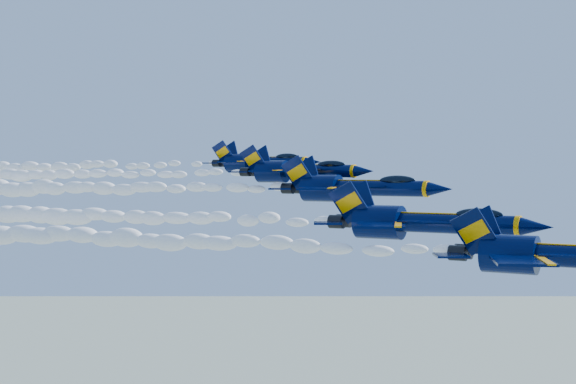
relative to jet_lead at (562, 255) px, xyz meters
The scene contains 10 objects.
jet_lead is the anchor object (origin of this frame).
smoke_trail_jet_lead 34.63m from the jet_lead, behind, with size 54.38×2.22×2.00m, color white.
jet_second 14.43m from the jet_lead, 150.77° to the left, with size 18.55×15.22×6.89m.
smoke_trail_jet_second 48.17m from the jet_lead, behind, with size 54.38×2.36×2.13m, color white.
jet_third 29.11m from the jet_lead, 144.11° to the left, with size 17.92×14.70×6.66m.
smoke_trail_jet_third 60.72m from the jet_lead, 163.81° to the left, with size 54.38×2.28×2.06m, color white.
jet_fourth 38.63m from the jet_lead, 146.91° to the left, with size 15.95×13.09×5.93m.
smoke_trail_jet_fourth 69.43m from the jet_lead, 162.46° to the left, with size 54.38×2.03×1.83m, color white.
jet_fifth 50.13m from the jet_lead, 146.07° to the left, with size 14.92×12.24×5.54m.
smoke_trail_jet_fifth 80.00m from the jet_lead, 159.65° to the left, with size 54.38×1.90×1.71m, color white.
Camera 1 is at (27.18, -65.38, 156.70)m, focal length 50.00 mm.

